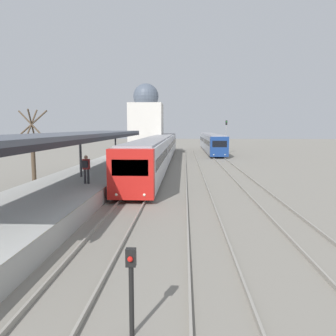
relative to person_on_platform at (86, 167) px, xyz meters
The scene contains 8 objects.
platform_canopy 3.42m from the person_on_platform, 112.78° to the left, with size 4.00×27.58×2.92m.
person_on_platform is the anchor object (origin of this frame).
train_near 20.78m from the person_on_platform, 82.27° to the left, with size 2.56×43.90×3.14m.
train_far 40.48m from the person_on_platform, 75.19° to the left, with size 2.49×28.17×3.07m.
signal_post_near 13.35m from the person_on_platform, 69.51° to the right, with size 0.20×0.21×1.83m.
signal_mast_far 36.38m from the person_on_platform, 70.18° to the left, with size 0.28×0.29×5.25m.
distant_domed_building 30.36m from the person_on_platform, 90.03° to the left, with size 4.85×4.85×10.56m.
bare_tree_background 8.40m from the person_on_platform, 135.01° to the left, with size 2.54×1.60×5.54m.
Camera 1 is at (2.91, -0.87, 4.18)m, focal length 35.00 mm.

